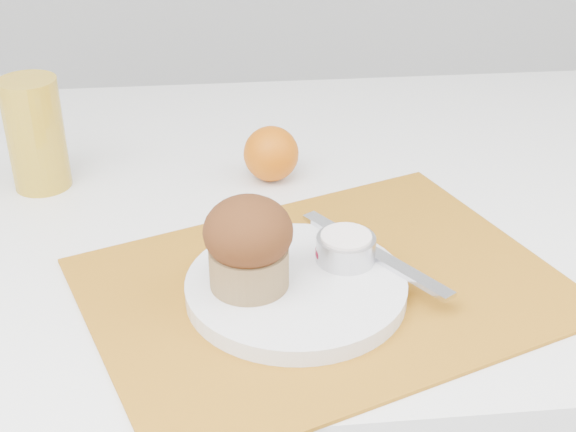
{
  "coord_description": "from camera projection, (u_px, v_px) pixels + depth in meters",
  "views": [
    {
      "loc": [
        -0.05,
        -0.83,
        1.23
      ],
      "look_at": [
        0.03,
        -0.09,
        0.8
      ],
      "focal_mm": 50.0,
      "sensor_mm": 36.0,
      "label": 1
    }
  ],
  "objects": [
    {
      "name": "juice_glass",
      "position": [
        35.0,
        134.0,
        0.99
      ],
      "size": [
        0.08,
        0.08,
        0.14
      ],
      "primitive_type": "cylinder",
      "rotation": [
        0.0,
        0.0,
        -0.21
      ],
      "color": "gold",
      "rests_on": "table"
    },
    {
      "name": "raspberry_near",
      "position": [
        324.0,
        249.0,
        0.83
      ],
      "size": [
        0.02,
        0.02,
        0.02
      ],
      "primitive_type": "ellipsoid",
      "color": "#570217",
      "rests_on": "plate"
    },
    {
      "name": "table",
      "position": [
        259.0,
        418.0,
        1.19
      ],
      "size": [
        1.2,
        0.8,
        0.75
      ],
      "primitive_type": "cube",
      "color": "white",
      "rests_on": "ground"
    },
    {
      "name": "placemat",
      "position": [
        324.0,
        287.0,
        0.82
      ],
      "size": [
        0.56,
        0.49,
        0.0
      ],
      "primitive_type": "cube",
      "rotation": [
        0.0,
        0.0,
        0.36
      ],
      "color": "#A76817",
      "rests_on": "table"
    },
    {
      "name": "raspberry_far",
      "position": [
        326.0,
        254.0,
        0.82
      ],
      "size": [
        0.02,
        0.02,
        0.02
      ],
      "primitive_type": "ellipsoid",
      "color": "#550214",
      "rests_on": "plate"
    },
    {
      "name": "muffin",
      "position": [
        248.0,
        243.0,
        0.77
      ],
      "size": [
        0.1,
        0.1,
        0.09
      ],
      "color": "olive",
      "rests_on": "plate"
    },
    {
      "name": "ramekin",
      "position": [
        346.0,
        249.0,
        0.83
      ],
      "size": [
        0.08,
        0.08,
        0.03
      ],
      "primitive_type": "cylinder",
      "rotation": [
        0.0,
        0.0,
        0.29
      ],
      "color": "#B9B9BD",
      "rests_on": "plate"
    },
    {
      "name": "butter_knife",
      "position": [
        374.0,
        253.0,
        0.84
      ],
      "size": [
        0.13,
        0.18,
        0.01
      ],
      "primitive_type": "cube",
      "rotation": [
        0.0,
        0.0,
        -0.97
      ],
      "color": "silver",
      "rests_on": "plate"
    },
    {
      "name": "cream",
      "position": [
        346.0,
        238.0,
        0.82
      ],
      "size": [
        0.06,
        0.06,
        0.01
      ],
      "primitive_type": "cylinder",
      "rotation": [
        0.0,
        0.0,
        0.09
      ],
      "color": "white",
      "rests_on": "ramekin"
    },
    {
      "name": "plate",
      "position": [
        296.0,
        287.0,
        0.81
      ],
      "size": [
        0.24,
        0.24,
        0.02
      ],
      "primitive_type": "cylinder",
      "rotation": [
        0.0,
        0.0,
        0.06
      ],
      "color": "white",
      "rests_on": "placemat"
    },
    {
      "name": "orange",
      "position": [
        271.0,
        154.0,
        1.02
      ],
      "size": [
        0.07,
        0.07,
        0.07
      ],
      "primitive_type": "sphere",
      "color": "#CF5E07",
      "rests_on": "table"
    }
  ]
}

